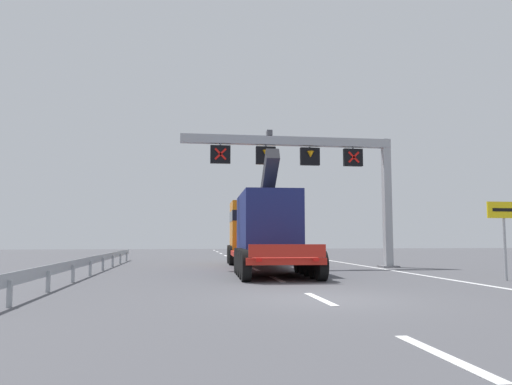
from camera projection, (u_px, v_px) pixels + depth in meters
ground at (323, 299)px, 12.36m from camera, size 112.00×112.00×0.00m
lane_markings at (236, 261)px, 33.15m from camera, size 0.20×56.78×0.01m
edge_line_right at (377, 268)px, 25.06m from camera, size 0.20×63.00×0.01m
overhead_lane_gantry at (314, 162)px, 25.75m from camera, size 11.37×0.90×7.11m
heavy_haul_truck_red at (261, 229)px, 24.89m from camera, size 3.48×14.14×5.30m
exit_sign_yellow at (504, 221)px, 17.86m from camera, size 1.34×0.15×2.85m
guardrail_left at (96, 260)px, 21.62m from camera, size 0.13×24.76×0.76m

